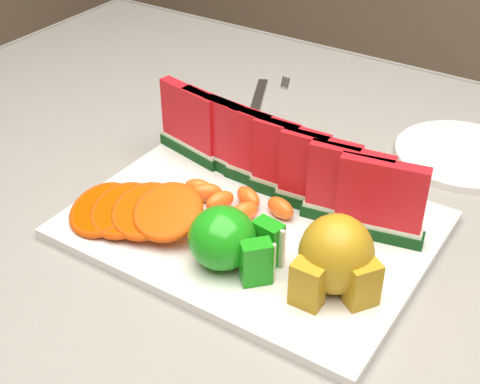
{
  "coord_description": "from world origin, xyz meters",
  "views": [
    {
      "loc": [
        0.25,
        -0.56,
        1.24
      ],
      "look_at": [
        -0.09,
        -0.04,
        0.81
      ],
      "focal_mm": 50.0,
      "sensor_mm": 36.0,
      "label": 1
    }
  ],
  "objects_px": {
    "platter": "(252,225)",
    "pear_cluster": "(336,258)",
    "apple_cluster": "(229,240)",
    "fork": "(260,101)",
    "side_plate": "(462,155)"
  },
  "relations": [
    {
      "from": "apple_cluster",
      "to": "side_plate",
      "type": "height_order",
      "value": "apple_cluster"
    },
    {
      "from": "platter",
      "to": "apple_cluster",
      "type": "distance_m",
      "value": 0.09
    },
    {
      "from": "apple_cluster",
      "to": "pear_cluster",
      "type": "xyz_separation_m",
      "value": [
        0.11,
        0.03,
        0.01
      ]
    },
    {
      "from": "apple_cluster",
      "to": "fork",
      "type": "height_order",
      "value": "apple_cluster"
    },
    {
      "from": "apple_cluster",
      "to": "fork",
      "type": "xyz_separation_m",
      "value": [
        -0.18,
        0.36,
        -0.04
      ]
    },
    {
      "from": "platter",
      "to": "pear_cluster",
      "type": "height_order",
      "value": "pear_cluster"
    },
    {
      "from": "platter",
      "to": "pear_cluster",
      "type": "bearing_deg",
      "value": -21.26
    },
    {
      "from": "platter",
      "to": "side_plate",
      "type": "xyz_separation_m",
      "value": [
        0.16,
        0.29,
        -0.0
      ]
    },
    {
      "from": "platter",
      "to": "fork",
      "type": "bearing_deg",
      "value": 120.04
    },
    {
      "from": "apple_cluster",
      "to": "pear_cluster",
      "type": "height_order",
      "value": "pear_cluster"
    },
    {
      "from": "platter",
      "to": "apple_cluster",
      "type": "height_order",
      "value": "apple_cluster"
    },
    {
      "from": "pear_cluster",
      "to": "platter",
      "type": "bearing_deg",
      "value": 158.74
    },
    {
      "from": "pear_cluster",
      "to": "side_plate",
      "type": "height_order",
      "value": "pear_cluster"
    },
    {
      "from": "platter",
      "to": "apple_cluster",
      "type": "bearing_deg",
      "value": -75.65
    },
    {
      "from": "pear_cluster",
      "to": "side_plate",
      "type": "bearing_deg",
      "value": 85.54
    }
  ]
}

